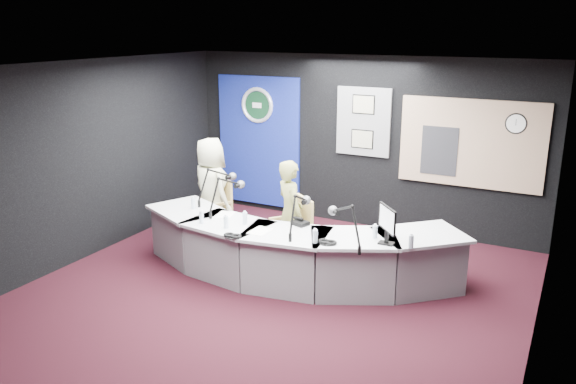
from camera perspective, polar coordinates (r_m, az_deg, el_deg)
The scene contains 33 objects.
ground at distance 7.37m, azimuth -1.48°, elevation -10.01°, with size 6.00×6.00×0.00m, color black.
ceiling at distance 6.63m, azimuth -1.66°, elevation 12.27°, with size 6.00×6.00×0.02m, color silver.
wall_back at distance 9.53m, azimuth 7.16°, elevation 4.87°, with size 6.00×0.02×2.80m, color black.
wall_front at distance 4.63m, azimuth -19.92°, elevation -8.48°, with size 6.00×0.02×2.80m, color black.
wall_left at distance 8.68m, azimuth -19.25°, elevation 2.95°, with size 0.02×6.00×2.80m, color black.
wall_right at distance 6.08m, azimuth 24.09°, elevation -3.01°, with size 0.02×6.00×2.80m, color black.
broadcast_desk at distance 7.68m, azimuth 0.14°, elevation -5.81°, with size 4.50×1.90×0.75m, color #B8B9BC, non-canonical shape.
backdrop_panel at distance 10.33m, azimuth -2.90°, elevation 5.00°, with size 1.60×0.05×2.30m, color navy.
agency_seal at distance 10.19m, azimuth -3.06°, elevation 8.55°, with size 0.63×0.63×0.07m, color silver.
seal_center at distance 10.19m, azimuth -3.05°, elevation 8.56°, with size 0.48×0.48×0.01m, color #0D311B.
pinboard at distance 9.43m, azimuth 7.45°, elevation 6.90°, with size 0.90×0.04×1.10m, color slate.
framed_photo_upper at distance 9.36m, azimuth 7.45°, elevation 8.56°, with size 0.34×0.02×0.27m, color gray.
framed_photo_lower at distance 9.45m, azimuth 7.33°, elevation 5.19°, with size 0.34×0.02×0.27m, color gray.
booth_window_frame at distance 9.04m, azimuth 17.61°, elevation 4.58°, with size 2.12×0.06×1.32m, color #A28065.
booth_glow at distance 9.03m, azimuth 17.60°, elevation 4.57°, with size 2.00×0.02×1.20m, color #D6B087.
equipment_rack at distance 9.12m, azimuth 14.72°, elevation 3.95°, with size 0.55×0.02×0.75m, color black.
wall_clock at distance 8.88m, azimuth 21.59°, elevation 6.30°, with size 0.28×0.28×0.01m, color white.
armchair_left at distance 9.04m, azimuth -7.53°, elevation -1.70°, with size 0.56×0.56×0.99m, color tan, non-canonical shape.
armchair_right at distance 8.03m, azimuth 0.21°, elevation -4.01°, with size 0.54×0.54×0.96m, color tan, non-canonical shape.
draped_jacket at distance 9.25m, azimuth -7.46°, elevation -0.47°, with size 0.50×0.10×0.70m, color #696559.
person_man at distance 8.95m, azimuth -7.61°, elevation 0.21°, with size 0.79×0.52×1.62m, color beige.
person_woman at distance 7.94m, azimuth 0.22°, elevation -2.16°, with size 0.55×0.36×1.51m, color olive.
computer_monitor at distance 6.86m, azimuth 9.79°, elevation -2.60°, with size 0.49×0.03×0.33m, color black.
desk_phone at distance 7.51m, azimuth 1.21°, elevation -3.08°, with size 0.20×0.16×0.05m, color black.
headphones_near at distance 6.90m, azimuth 3.91°, elevation -4.95°, with size 0.22×0.22×0.04m, color black.
headphones_far at distance 7.12m, azimuth -5.50°, elevation -4.31°, with size 0.21×0.21×0.03m, color black.
paper_stack at distance 7.95m, azimuth -6.27°, elevation -2.23°, with size 0.21×0.30×0.00m, color white.
notepad at distance 7.30m, azimuth -2.76°, elevation -3.86°, with size 0.22×0.31×0.00m, color white.
boom_mic_a at distance 8.42m, azimuth -7.13°, elevation 0.90°, with size 0.32×0.71×0.60m, color black, non-canonical shape.
boom_mic_b at distance 7.94m, azimuth -6.17°, elevation -0.01°, with size 0.23×0.73×0.60m, color black, non-canonical shape.
boom_mic_c at distance 7.13m, azimuth 1.05°, elevation -1.81°, with size 0.20×0.73×0.60m, color black, non-canonical shape.
boom_mic_d at distance 6.77m, azimuth 5.74°, elevation -2.90°, with size 0.61×0.50×0.60m, color black, non-canonical shape.
water_bottles at distance 7.28m, azimuth -0.23°, elevation -3.17°, with size 3.20×0.59×0.18m, color silver, non-canonical shape.
Camera 1 is at (3.19, -5.79, 3.26)m, focal length 36.00 mm.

